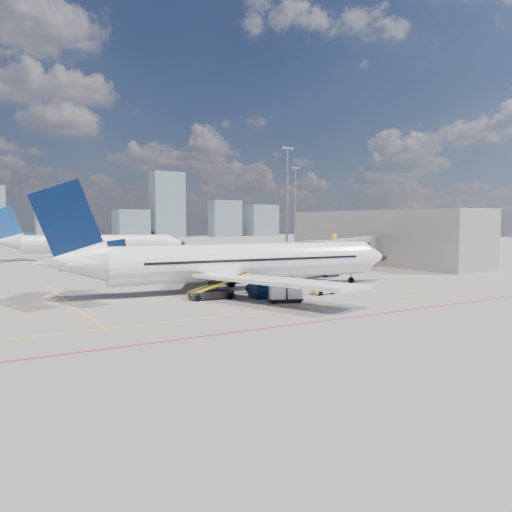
# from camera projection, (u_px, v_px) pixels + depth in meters

# --- Properties ---
(ground) EXTENTS (420.00, 420.00, 0.00)m
(ground) POSITION_uv_depth(u_px,v_px,m) (283.00, 297.00, 52.47)
(ground) COLOR gray
(ground) RESTS_ON ground
(apron_markings) EXTENTS (90.00, 35.12, 0.01)m
(apron_markings) POSITION_uv_depth(u_px,v_px,m) (300.00, 303.00, 48.82)
(apron_markings) COLOR yellow
(apron_markings) RESTS_ON ground
(jet_bridge) EXTENTS (23.55, 15.78, 6.30)m
(jet_bridge) POSITION_uv_depth(u_px,v_px,m) (347.00, 248.00, 78.70)
(jet_bridge) COLOR gray
(jet_bridge) RESTS_ON ground
(terminal_block) EXTENTS (10.00, 42.00, 10.00)m
(terminal_block) POSITION_uv_depth(u_px,v_px,m) (381.00, 237.00, 94.78)
(terminal_block) COLOR gray
(terminal_block) RESTS_ON ground
(floodlight_mast_ne) EXTENTS (3.20, 0.61, 25.45)m
(floodlight_mast_ne) POSITION_uv_depth(u_px,v_px,m) (287.00, 198.00, 118.05)
(floodlight_mast_ne) COLOR slate
(floodlight_mast_ne) RESTS_ON ground
(floodlight_mast_far) EXTENTS (3.20, 0.61, 25.45)m
(floodlight_mast_far) POSITION_uv_depth(u_px,v_px,m) (295.00, 204.00, 161.83)
(floodlight_mast_far) COLOR slate
(floodlight_mast_far) RESTS_ON ground
(distant_skyline) EXTENTS (252.26, 14.71, 31.87)m
(distant_skyline) POSITION_uv_depth(u_px,v_px,m) (24.00, 216.00, 211.94)
(distant_skyline) COLOR slate
(distant_skyline) RESTS_ON ground
(main_aircraft) EXTENTS (43.72, 38.05, 12.77)m
(main_aircraft) POSITION_uv_depth(u_px,v_px,m) (234.00, 263.00, 57.61)
(main_aircraft) COLOR white
(main_aircraft) RESTS_ON ground
(second_aircraft) EXTENTS (37.30, 31.66, 11.31)m
(second_aircraft) POSITION_uv_depth(u_px,v_px,m) (89.00, 244.00, 103.06)
(second_aircraft) COLOR white
(second_aircraft) RESTS_ON ground
(baggage_tug) EXTENTS (2.64, 1.75, 1.74)m
(baggage_tug) POSITION_uv_depth(u_px,v_px,m) (321.00, 287.00, 54.56)
(baggage_tug) COLOR white
(baggage_tug) RESTS_ON ground
(cargo_dolly) EXTENTS (3.68, 2.62, 1.85)m
(cargo_dolly) POSITION_uv_depth(u_px,v_px,m) (285.00, 292.00, 49.29)
(cargo_dolly) COLOR black
(cargo_dolly) RESTS_ON ground
(belt_loader) EXTENTS (6.56, 2.13, 2.64)m
(belt_loader) POSITION_uv_depth(u_px,v_px,m) (213.00, 293.00, 51.29)
(belt_loader) COLOR black
(belt_loader) RESTS_ON ground
(ramp_worker) EXTENTS (0.66, 0.75, 1.73)m
(ramp_worker) POSITION_uv_depth(u_px,v_px,m) (314.00, 290.00, 51.94)
(ramp_worker) COLOR yellow
(ramp_worker) RESTS_ON ground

